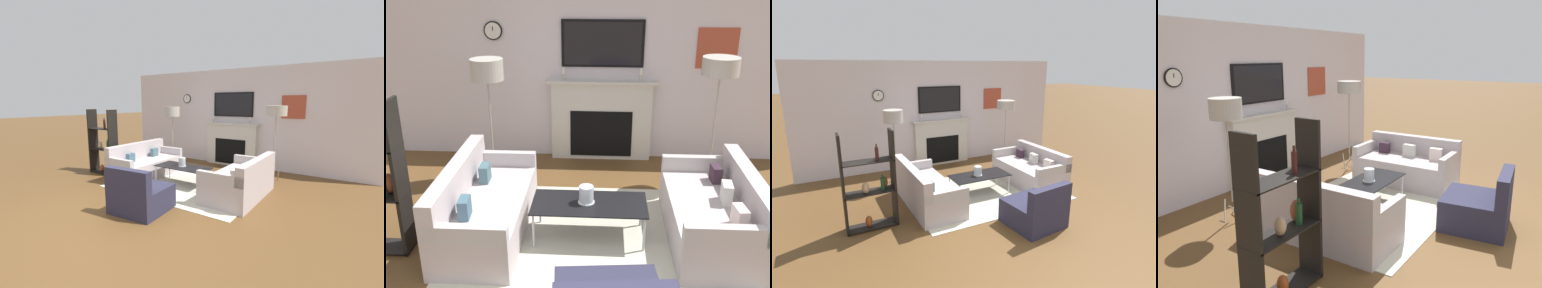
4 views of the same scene
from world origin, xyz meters
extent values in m
cube|color=silver|center=(0.00, 4.50, 1.35)|extent=(7.11, 0.07, 2.70)
cube|color=beige|center=(0.00, 4.39, 0.59)|extent=(1.48, 0.16, 1.17)
cube|color=black|center=(0.00, 4.30, 0.41)|extent=(0.92, 0.01, 0.70)
cube|color=beige|center=(0.00, 4.37, 1.19)|extent=(1.60, 0.22, 0.04)
cylinder|color=#B2AD9E|center=(-0.55, 4.34, 1.26)|extent=(0.04, 0.04, 0.10)
cylinder|color=white|center=(-0.55, 4.34, 1.36)|extent=(0.03, 0.03, 0.09)
cylinder|color=#B2AD9E|center=(0.55, 4.34, 1.26)|extent=(0.04, 0.04, 0.10)
cylinder|color=white|center=(0.55, 4.34, 1.36)|extent=(0.03, 0.03, 0.09)
cube|color=black|center=(0.00, 4.46, 1.73)|extent=(1.18, 0.04, 0.67)
cube|color=black|center=(0.00, 4.44, 1.73)|extent=(1.10, 0.01, 0.60)
cylinder|color=black|center=(-1.57, 4.45, 1.89)|extent=(0.27, 0.02, 0.27)
cylinder|color=silver|center=(-1.57, 4.44, 1.89)|extent=(0.23, 0.00, 0.23)
cube|color=black|center=(-1.57, 4.44, 1.92)|extent=(0.01, 0.00, 0.06)
cube|color=#A7432D|center=(1.61, 4.46, 1.67)|extent=(0.57, 0.02, 0.57)
cube|color=beige|center=(0.00, 2.20, 0.01)|extent=(3.09, 2.23, 0.01)
cube|color=#B8ABAD|center=(-1.19, 2.20, 0.21)|extent=(0.81, 1.82, 0.42)
cube|color=#B8ABAD|center=(-1.51, 2.20, 0.61)|extent=(0.17, 1.82, 0.38)
cube|color=#B6ACAD|center=(-1.20, 3.06, 0.51)|extent=(0.80, 0.10, 0.18)
cube|color=#B3AEAD|center=(-1.19, 1.34, 0.51)|extent=(0.80, 0.10, 0.18)
cube|color=#43646E|center=(-1.32, 2.61, 0.52)|extent=(0.11, 0.21, 0.20)
cube|color=#3E5D6C|center=(-1.31, 1.80, 0.52)|extent=(0.12, 0.21, 0.20)
cube|color=#B8ABAD|center=(1.19, 2.20, 0.23)|extent=(0.88, 1.67, 0.46)
cube|color=#B8ABAD|center=(1.55, 2.20, 0.62)|extent=(0.17, 1.66, 0.33)
cube|color=#B5ACAA|center=(1.20, 1.42, 0.55)|extent=(0.87, 0.10, 0.18)
cube|color=#B6ADA9|center=(1.19, 2.98, 0.55)|extent=(0.87, 0.10, 0.18)
cube|color=beige|center=(1.33, 1.72, 0.56)|extent=(0.12, 0.22, 0.21)
cube|color=silver|center=(1.32, 2.20, 0.56)|extent=(0.12, 0.22, 0.21)
cube|color=#372531|center=(1.32, 2.69, 0.55)|extent=(0.11, 0.19, 0.19)
cube|color=black|center=(-0.09, 2.17, 0.41)|extent=(1.21, 0.57, 0.02)
cylinder|color=#B7B7BC|center=(-0.66, 1.93, 0.20)|extent=(0.02, 0.02, 0.40)
cylinder|color=#B7B7BC|center=(0.47, 1.93, 0.20)|extent=(0.02, 0.02, 0.40)
cylinder|color=#B7B7BC|center=(-0.66, 2.42, 0.20)|extent=(0.02, 0.02, 0.40)
cylinder|color=#B7B7BC|center=(0.47, 2.42, 0.20)|extent=(0.02, 0.02, 0.40)
cylinder|color=silver|center=(-0.13, 2.18, 0.51)|extent=(0.15, 0.15, 0.19)
cylinder|color=silver|center=(-0.13, 2.18, 0.47)|extent=(0.08, 0.08, 0.10)
cylinder|color=silver|center=(-0.13, 2.18, 0.42)|extent=(0.18, 0.18, 0.01)
cylinder|color=#9E998E|center=(-1.35, 3.59, 0.12)|extent=(0.09, 0.23, 0.26)
cylinder|color=#9E998E|center=(-1.54, 3.63, 0.12)|extent=(0.17, 0.19, 0.26)
cylinder|color=#9E998E|center=(-1.48, 3.45, 0.12)|extent=(0.23, 0.07, 0.26)
cylinder|color=#9E998E|center=(-1.46, 3.55, 0.82)|extent=(0.02, 0.02, 1.14)
cylinder|color=#B2ADA3|center=(-1.46, 3.55, 1.53)|extent=(0.42, 0.42, 0.27)
cylinder|color=#9E998E|center=(1.56, 3.59, 0.13)|extent=(0.09, 0.23, 0.28)
cylinder|color=#9E998E|center=(1.38, 3.63, 0.13)|extent=(0.17, 0.19, 0.28)
cylinder|color=#9E998E|center=(1.43, 3.45, 0.13)|extent=(0.23, 0.07, 0.28)
cylinder|color=#9E998E|center=(1.46, 3.55, 0.88)|extent=(0.02, 0.02, 1.22)
cylinder|color=#B2ADA3|center=(1.46, 3.55, 1.60)|extent=(0.46, 0.46, 0.23)
cube|color=black|center=(-1.93, 1.82, 0.81)|extent=(0.04, 0.28, 1.61)
ellipsoid|color=#974427|center=(-2.07, 1.87, 0.73)|extent=(0.12, 0.12, 0.21)
camera|label=1|loc=(3.07, -2.21, 1.80)|focal=24.00mm
camera|label=2|loc=(0.04, -2.01, 2.72)|focal=42.00mm
camera|label=3|loc=(-2.97, -2.82, 2.59)|focal=28.00mm
camera|label=4|loc=(-4.60, -0.39, 2.18)|focal=35.00mm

